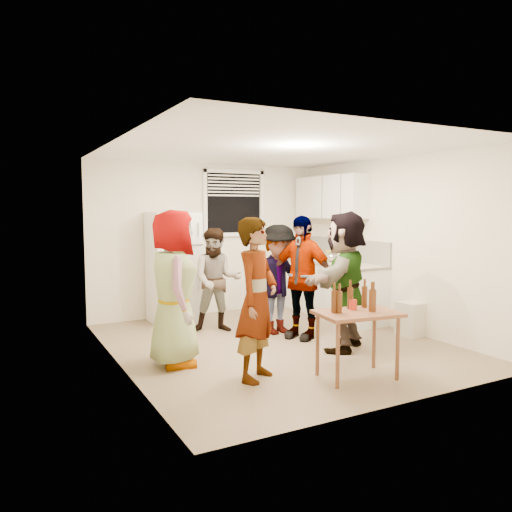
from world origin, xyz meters
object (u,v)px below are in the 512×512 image
beer_bottle_counter (347,265)px  red_cup (353,310)px  trash_bin (411,318)px  kettle (332,262)px  wine_bottle (304,256)px  blue_cup (353,266)px  guest_orange (344,349)px  serving_table (356,378)px  guest_black (301,338)px  guest_stripe (257,379)px  guest_back_left (217,331)px  guest_back_right (278,333)px  refrigerator (173,268)px  beer_bottle_table (339,313)px  guest_grey (175,364)px

beer_bottle_counter → red_cup: beer_bottle_counter is taller
beer_bottle_counter → trash_bin: bearing=-75.5°
kettle → wine_bottle: 0.97m
blue_cup → guest_orange: 1.64m
serving_table → red_cup: red_cup is taller
trash_bin → guest_black: 1.57m
wine_bottle → guest_stripe: bearing=-130.4°
beer_bottle_counter → guest_back_left: 2.23m
guest_black → trash_bin: bearing=40.8°
guest_back_right → blue_cup: bearing=-9.0°
red_cup → kettle: bearing=57.9°
blue_cup → trash_bin: blue_cup is taller
refrigerator → trash_bin: (2.63, -2.37, -0.60)m
wine_bottle → trash_bin: size_ratio=0.64×
refrigerator → beer_bottle_counter: bearing=-28.7°
serving_table → guest_orange: bearing=58.8°
refrigerator → beer_bottle_counter: size_ratio=7.24×
guest_orange → guest_back_right: bearing=-108.2°
serving_table → guest_back_right: (0.23, 2.00, 0.00)m
guest_black → guest_back_right: bearing=174.4°
refrigerator → beer_bottle_table: bearing=-79.1°
kettle → beer_bottle_counter: (-0.05, -0.45, 0.00)m
kettle → wine_bottle: wine_bottle is taller
refrigerator → guest_grey: 2.34m
trash_bin → guest_stripe: (-2.73, -0.55, -0.25)m
wine_bottle → guest_black: bearing=-124.4°
refrigerator → guest_back_left: size_ratio=1.14×
guest_back_right → guest_orange: (0.33, -1.08, 0.00)m
guest_orange → refrigerator: bearing=-95.5°
guest_black → blue_cup: bearing=79.1°
serving_table → guest_stripe: serving_table is taller
refrigerator → guest_back_right: bearing=-52.2°
blue_cup → serving_table: size_ratio=0.13×
wine_bottle → guest_back_left: size_ratio=0.20×
refrigerator → blue_cup: bearing=-32.0°
wine_bottle → beer_bottle_counter: 1.43m
beer_bottle_table → red_cup: beer_bottle_table is taller
beer_bottle_counter → guest_stripe: bearing=-146.3°
serving_table → guest_back_left: (-0.49, 2.50, 0.00)m
beer_bottle_counter → guest_back_right: beer_bottle_counter is taller
refrigerator → guest_stripe: size_ratio=1.02×
beer_bottle_table → guest_stripe: size_ratio=0.13×
refrigerator → guest_black: 2.29m
blue_cup → guest_back_right: 1.55m
guest_black → wine_bottle: bearing=119.8°
beer_bottle_counter → guest_orange: size_ratio=0.14×
wine_bottle → guest_black: wine_bottle is taller
trash_bin → guest_orange: trash_bin is taller
blue_cup → beer_bottle_table: blue_cup is taller
guest_grey → guest_back_left: (1.04, 1.18, 0.00)m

